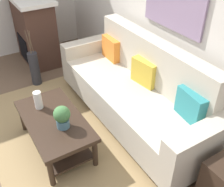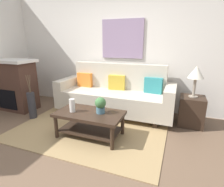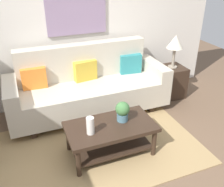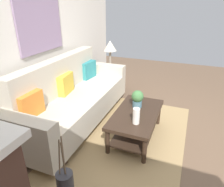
{
  "view_description": "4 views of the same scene",
  "coord_description": "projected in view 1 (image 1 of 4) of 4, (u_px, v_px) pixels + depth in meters",
  "views": [
    {
      "loc": [
        2.4,
        -0.26,
        2.38
      ],
      "look_at": [
        0.25,
        1.05,
        0.6
      ],
      "focal_mm": 42.97,
      "sensor_mm": 36.0,
      "label": 1
    },
    {
      "loc": [
        1.42,
        -2.03,
        1.54
      ],
      "look_at": [
        0.32,
        0.87,
        0.64
      ],
      "focal_mm": 28.61,
      "sensor_mm": 36.0,
      "label": 2
    },
    {
      "loc": [
        -0.83,
        -2.06,
        2.25
      ],
      "look_at": [
        0.27,
        0.71,
        0.67
      ],
      "focal_mm": 40.97,
      "sensor_mm": 36.0,
      "label": 3
    },
    {
      "loc": [
        -2.4,
        -0.26,
        1.89
      ],
      "look_at": [
        0.36,
        0.85,
        0.55
      ],
      "focal_mm": 32.72,
      "sensor_mm": 36.0,
      "label": 4
    }
  ],
  "objects": [
    {
      "name": "ground_plane",
      "position": [
        25.0,
        152.0,
        3.16
      ],
      "size": [
        9.29,
        9.29,
        0.0
      ],
      "primitive_type": "plane",
      "color": "brown"
    },
    {
      "name": "wall_back",
      "position": [
        167.0,
        9.0,
        3.22
      ],
      "size": [
        5.29,
        0.1,
        2.7
      ],
      "primitive_type": "cube",
      "color": "silver",
      "rests_on": "ground_plane"
    },
    {
      "name": "area_rug",
      "position": [
        64.0,
        136.0,
        3.36
      ],
      "size": [
        2.65,
        1.69,
        0.01
      ],
      "primitive_type": "cube",
      "color": "#A38456",
      "rests_on": "ground_plane"
    },
    {
      "name": "couch",
      "position": [
        135.0,
        92.0,
        3.41
      ],
      "size": [
        2.48,
        0.84,
        1.08
      ],
      "color": "beige",
      "rests_on": "ground_plane"
    },
    {
      "name": "throw_pillow_orange",
      "position": [
        111.0,
        48.0,
        3.87
      ],
      "size": [
        0.36,
        0.13,
        0.32
      ],
      "primitive_type": "cube",
      "rotation": [
        0.0,
        0.0,
        -0.04
      ],
      "color": "orange",
      "rests_on": "couch"
    },
    {
      "name": "throw_pillow_mustard",
      "position": [
        144.0,
        72.0,
        3.32
      ],
      "size": [
        0.37,
        0.17,
        0.32
      ],
      "primitive_type": "cube",
      "rotation": [
        0.0,
        0.0,
        0.13
      ],
      "color": "gold",
      "rests_on": "couch"
    },
    {
      "name": "throw_pillow_teal",
      "position": [
        191.0,
        106.0,
        2.77
      ],
      "size": [
        0.37,
        0.16,
        0.32
      ],
      "primitive_type": "cube",
      "rotation": [
        0.0,
        0.0,
        -0.12
      ],
      "color": "teal",
      "rests_on": "couch"
    },
    {
      "name": "coffee_table",
      "position": [
        55.0,
        126.0,
        3.05
      ],
      "size": [
        1.1,
        0.6,
        0.43
      ],
      "color": "#332319",
      "rests_on": "ground_plane"
    },
    {
      "name": "tabletop_vase",
      "position": [
        38.0,
        100.0,
        3.09
      ],
      "size": [
        0.09,
        0.09,
        0.22
      ],
      "primitive_type": "cylinder",
      "color": "white",
      "rests_on": "coffee_table"
    },
    {
      "name": "potted_plant_tabletop",
      "position": [
        62.0,
        116.0,
        2.8
      ],
      "size": [
        0.18,
        0.18,
        0.26
      ],
      "color": "slate",
      "rests_on": "coffee_table"
    },
    {
      "name": "fireplace",
      "position": [
        35.0,
        30.0,
        4.67
      ],
      "size": [
        1.02,
        0.58,
        1.16
      ],
      "color": "#472D23",
      "rests_on": "ground_plane"
    },
    {
      "name": "floor_vase",
      "position": [
        35.0,
        69.0,
        4.19
      ],
      "size": [
        0.15,
        0.15,
        0.55
      ],
      "primitive_type": "cylinder",
      "color": "#2D2D33",
      "rests_on": "ground_plane"
    },
    {
      "name": "floor_vase_branch_a",
      "position": [
        30.0,
        42.0,
        3.91
      ],
      "size": [
        0.05,
        0.04,
        0.36
      ],
      "primitive_type": "cylinder",
      "rotation": [
        -0.08,
        0.1,
        0.0
      ],
      "color": "brown",
      "rests_on": "floor_vase"
    },
    {
      "name": "floor_vase_branch_b",
      "position": [
        31.0,
        41.0,
        3.94
      ],
      "size": [
        0.02,
        0.04,
        0.36
      ],
      "primitive_type": "cylinder",
      "rotation": [
        0.09,
        0.02,
        0.0
      ],
      "color": "brown",
      "rests_on": "floor_vase"
    },
    {
      "name": "floor_vase_branch_c",
      "position": [
        28.0,
        42.0,
        3.93
      ],
      "size": [
        0.05,
        0.04,
        0.36
      ],
      "primitive_type": "cylinder",
      "rotation": [
        0.07,
        -0.1,
        0.0
      ],
      "color": "brown",
      "rests_on": "floor_vase"
    }
  ]
}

